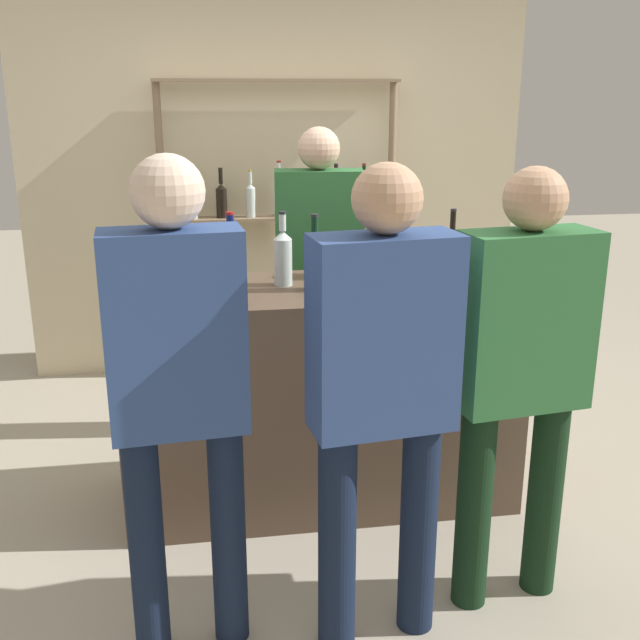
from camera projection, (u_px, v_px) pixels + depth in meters
The scene contains 16 objects.
ground_plane at pixel (320, 493), 3.73m from camera, with size 16.00×16.00×0.00m, color #B2A893.
bar_counter at pixel (320, 394), 3.58m from camera, with size 1.82×0.68×1.06m, color brown.
back_wall at pixel (276, 170), 5.16m from camera, with size 3.42×0.12×2.80m, color beige.
back_shelf at pixel (279, 192), 5.02m from camera, with size 1.59×0.18×2.00m.
counter_bottle_0 at pixel (159, 260), 3.28m from camera, with size 0.09×0.09×0.39m.
counter_bottle_1 at pixel (191, 254), 3.51m from camera, with size 0.08×0.08×0.34m.
counter_bottle_2 at pixel (232, 267), 3.15m from camera, with size 0.08×0.08×0.38m.
counter_bottle_3 at pixel (283, 256), 3.41m from camera, with size 0.08×0.08×0.34m.
counter_bottle_4 at pixel (451, 253), 3.55m from camera, with size 0.07×0.07×0.33m.
counter_bottle_5 at pixel (315, 260), 3.32m from camera, with size 0.09×0.09×0.34m.
wine_glass at pixel (195, 267), 3.25m from camera, with size 0.08×0.08×0.17m.
cork_jar at pixel (324, 262), 3.59m from camera, with size 0.14×0.14×0.14m.
customer_right at pixel (522, 363), 2.71m from camera, with size 0.50×0.27×1.68m.
customer_center at pixel (382, 380), 2.49m from camera, with size 0.50×0.27×1.72m.
customer_left at pixel (178, 377), 2.43m from camera, with size 0.46×0.23×1.75m.
server_behind_counter at pixel (319, 260), 4.19m from camera, with size 0.50×0.26×1.74m.
Camera 1 is at (-0.52, -3.28, 1.92)m, focal length 42.00 mm.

